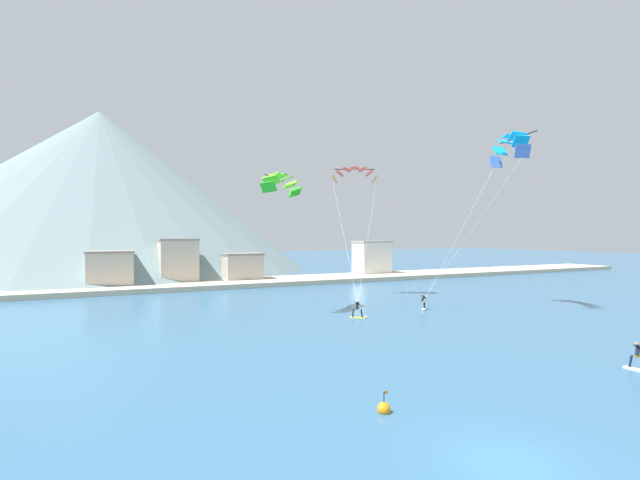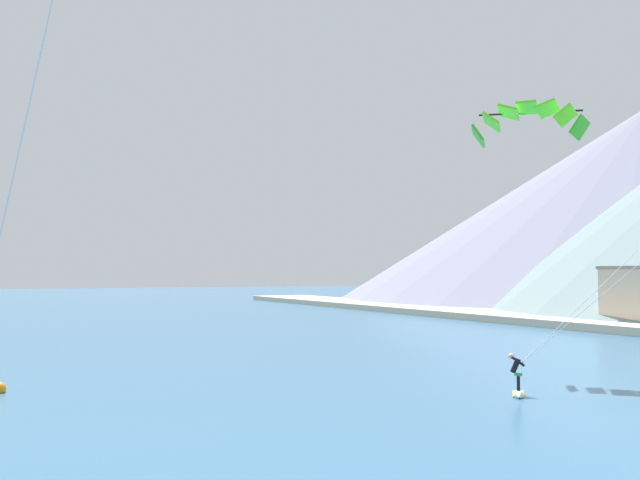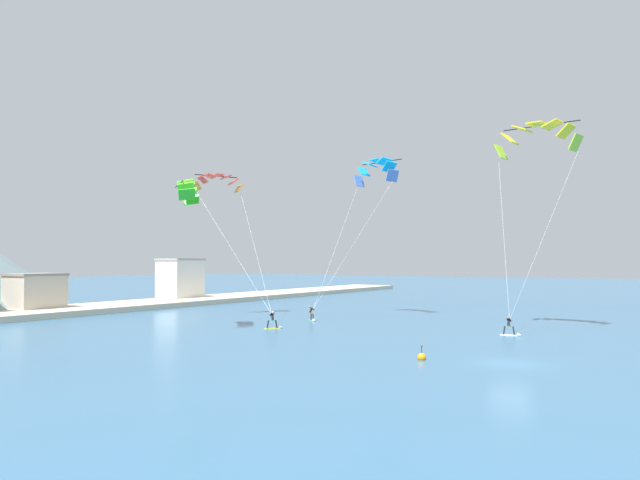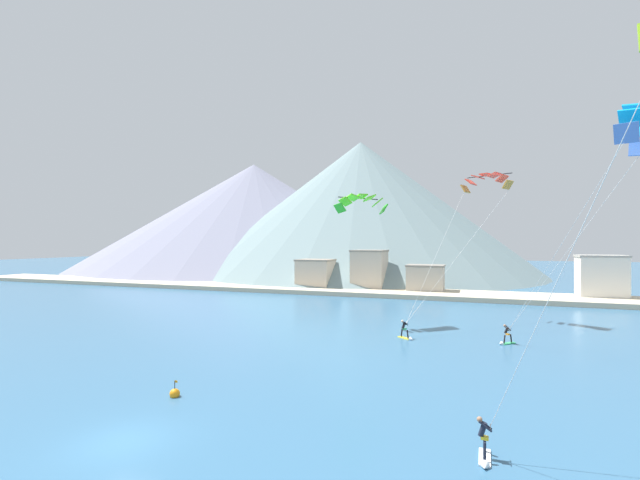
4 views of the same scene
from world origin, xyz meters
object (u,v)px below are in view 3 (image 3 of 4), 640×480
at_px(kitesurfer_mid_center, 312,317).
at_px(parafoil_kite_near_trail, 219,181).
at_px(kitesurfer_near_trail, 274,323).
at_px(parafoil_kite_near_lead, 537,135).
at_px(parafoil_kite_mid_center, 376,169).
at_px(kitesurfer_near_lead, 512,330).
at_px(parafoil_kite_distant_high_outer, 187,189).
at_px(race_marker_buoy, 422,357).

xyz_separation_m(kitesurfer_mid_center, parafoil_kite_near_trail, (-1.29, 11.68, 14.72)).
bearing_deg(kitesurfer_near_trail, parafoil_kite_near_lead, -59.96).
relative_size(kitesurfer_mid_center, parafoil_kite_near_lead, 0.09).
distance_m(parafoil_kite_near_trail, parafoil_kite_mid_center, 17.84).
distance_m(kitesurfer_near_lead, parafoil_kite_near_trail, 35.78).
xyz_separation_m(kitesurfer_mid_center, parafoil_kite_mid_center, (8.16, -3.39, 16.11)).
distance_m(kitesurfer_near_trail, parafoil_kite_distant_high_outer, 14.54).
bearing_deg(parafoil_kite_near_lead, parafoil_kite_near_trail, 99.01).
height_order(kitesurfer_mid_center, race_marker_buoy, kitesurfer_mid_center).
distance_m(kitesurfer_near_trail, race_marker_buoy, 20.85).
xyz_separation_m(kitesurfer_near_trail, parafoil_kite_mid_center, (16.22, -2.43, 16.05)).
bearing_deg(parafoil_kite_distant_high_outer, kitesurfer_near_lead, -65.81).
xyz_separation_m(parafoil_kite_mid_center, parafoil_kite_distant_high_outer, (-21.72, 8.15, -3.87)).
distance_m(parafoil_kite_near_lead, parafoil_kite_distant_high_outer, 32.32).
height_order(parafoil_kite_mid_center, parafoil_kite_distant_high_outer, parafoil_kite_mid_center).
relative_size(parafoil_kite_mid_center, race_marker_buoy, 16.17).
relative_size(kitesurfer_mid_center, race_marker_buoy, 1.61).
relative_size(parafoil_kite_near_trail, parafoil_kite_distant_high_outer, 2.79).
relative_size(kitesurfer_near_trail, parafoil_kite_near_trail, 0.12).
distance_m(parafoil_kite_near_lead, parafoil_kite_mid_center, 18.97).
bearing_deg(kitesurfer_near_trail, kitesurfer_near_lead, -73.16).
xyz_separation_m(parafoil_kite_near_trail, parafoil_kite_mid_center, (9.45, -15.07, 1.38)).
bearing_deg(kitesurfer_mid_center, kitesurfer_near_trail, -173.26).
distance_m(parafoil_kite_near_lead, parafoil_kite_near_trail, 34.06).
bearing_deg(parafoil_kite_near_lead, parafoil_kite_distant_high_outer, 123.44).
xyz_separation_m(parafoil_kite_distant_high_outer, race_marker_buoy, (-4.27, -24.14, -12.53)).
distance_m(parafoil_kite_distant_high_outer, race_marker_buoy, 27.54).
relative_size(kitesurfer_mid_center, parafoil_kite_near_trail, 0.11).
relative_size(parafoil_kite_near_trail, parafoil_kite_mid_center, 0.89).
distance_m(kitesurfer_mid_center, parafoil_kite_mid_center, 18.37).
relative_size(kitesurfer_near_lead, parafoil_kite_mid_center, 0.11).
height_order(kitesurfer_near_trail, race_marker_buoy, kitesurfer_near_trail).
relative_size(parafoil_kite_mid_center, parafoil_kite_distant_high_outer, 3.13).
distance_m(kitesurfer_near_trail, kitesurfer_mid_center, 8.12).
bearing_deg(kitesurfer_mid_center, parafoil_kite_mid_center, -22.54).
bearing_deg(parafoil_kite_mid_center, parafoil_kite_near_trail, 122.09).
relative_size(kitesurfer_near_trail, parafoil_kite_distant_high_outer, 0.33).
bearing_deg(kitesurfer_mid_center, parafoil_kite_distant_high_outer, 160.63).
bearing_deg(parafoil_kite_distant_high_outer, parafoil_kite_near_trail, 29.40).
xyz_separation_m(kitesurfer_near_lead, parafoil_kite_near_lead, (6.04, -0.94, 17.32)).
bearing_deg(parafoil_kite_mid_center, kitesurfer_near_lead, -120.12).
bearing_deg(kitesurfer_mid_center, race_marker_buoy, -132.63).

